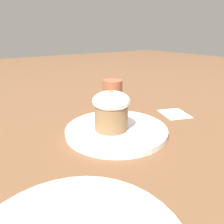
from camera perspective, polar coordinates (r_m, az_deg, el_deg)
name	(u,v)px	position (r m, az deg, el deg)	size (l,w,h in m)	color
ground_plane	(116,133)	(0.58, 1.13, -5.41)	(4.00, 4.00, 0.00)	brown
dessert_plate	(116,130)	(0.58, 1.13, -4.73)	(0.27, 0.27, 0.02)	white
carrot_cake	(112,110)	(0.54, 0.00, 0.55)	(0.09, 0.09, 0.10)	olive
spoon	(121,124)	(0.59, 2.43, -3.05)	(0.10, 0.12, 0.01)	silver
coffee_cup	(112,92)	(0.80, 0.08, 5.25)	(0.10, 0.07, 0.09)	#9E563D
paper_napkin	(174,114)	(0.73, 16.00, -0.43)	(0.11, 0.11, 0.00)	white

